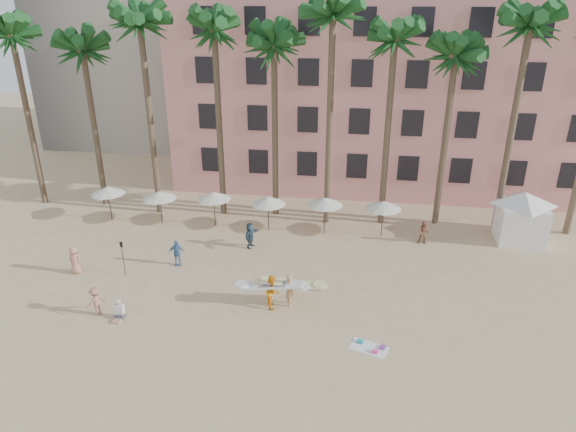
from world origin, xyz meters
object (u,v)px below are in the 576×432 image
(pink_hotel, at_px, (385,88))
(carrier_yellow, at_px, (290,288))
(cabana, at_px, (522,212))
(carrier_white, at_px, (272,290))

(pink_hotel, bearing_deg, carrier_yellow, -102.49)
(pink_hotel, relative_size, cabana, 7.66)
(carrier_yellow, xyz_separation_m, carrier_white, (-0.94, -0.28, -0.06))
(carrier_yellow, distance_m, carrier_white, 0.98)
(cabana, xyz_separation_m, carrier_white, (-15.29, -10.60, -1.06))
(carrier_yellow, bearing_deg, cabana, 35.71)
(carrier_white, bearing_deg, pink_hotel, 75.47)
(pink_hotel, distance_m, cabana, 16.74)
(carrier_yellow, relative_size, carrier_white, 1.00)
(pink_hotel, height_order, carrier_white, pink_hotel)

